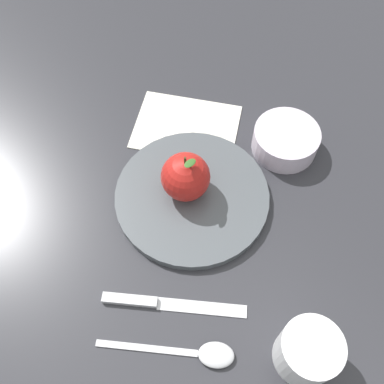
{
  "coord_description": "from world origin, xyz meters",
  "views": [
    {
      "loc": [
        0.21,
        -0.21,
        0.61
      ],
      "look_at": [
        -0.04,
        0.03,
        0.02
      ],
      "focal_mm": 41.03,
      "sensor_mm": 36.0,
      "label": 1
    }
  ],
  "objects_px": {
    "knife": "(161,303)",
    "linen_napkin": "(186,126)",
    "side_bowl": "(288,140)",
    "apple": "(186,177)",
    "spoon": "(199,353)",
    "cup": "(308,351)",
    "dinner_plate": "(192,196)"
  },
  "relations": [
    {
      "from": "apple",
      "to": "spoon",
      "type": "bearing_deg",
      "value": -39.83
    },
    {
      "from": "side_bowl",
      "to": "cup",
      "type": "distance_m",
      "value": 0.34
    },
    {
      "from": "apple",
      "to": "knife",
      "type": "relative_size",
      "value": 0.54
    },
    {
      "from": "side_bowl",
      "to": "cup",
      "type": "height_order",
      "value": "cup"
    },
    {
      "from": "apple",
      "to": "knife",
      "type": "height_order",
      "value": "apple"
    },
    {
      "from": "side_bowl",
      "to": "linen_napkin",
      "type": "height_order",
      "value": "side_bowl"
    },
    {
      "from": "apple",
      "to": "cup",
      "type": "distance_m",
      "value": 0.29
    },
    {
      "from": "dinner_plate",
      "to": "cup",
      "type": "distance_m",
      "value": 0.28
    },
    {
      "from": "cup",
      "to": "spoon",
      "type": "height_order",
      "value": "cup"
    },
    {
      "from": "side_bowl",
      "to": "knife",
      "type": "distance_m",
      "value": 0.34
    },
    {
      "from": "cup",
      "to": "dinner_plate",
      "type": "bearing_deg",
      "value": 166.71
    },
    {
      "from": "cup",
      "to": "knife",
      "type": "distance_m",
      "value": 0.21
    },
    {
      "from": "cup",
      "to": "apple",
      "type": "bearing_deg",
      "value": 167.56
    },
    {
      "from": "linen_napkin",
      "to": "dinner_plate",
      "type": "bearing_deg",
      "value": -40.39
    },
    {
      "from": "dinner_plate",
      "to": "knife",
      "type": "height_order",
      "value": "dinner_plate"
    },
    {
      "from": "apple",
      "to": "spoon",
      "type": "height_order",
      "value": "apple"
    },
    {
      "from": "apple",
      "to": "spoon",
      "type": "relative_size",
      "value": 0.57
    },
    {
      "from": "side_bowl",
      "to": "spoon",
      "type": "height_order",
      "value": "side_bowl"
    },
    {
      "from": "apple",
      "to": "side_bowl",
      "type": "relative_size",
      "value": 0.82
    },
    {
      "from": "knife",
      "to": "linen_napkin",
      "type": "distance_m",
      "value": 0.32
    },
    {
      "from": "knife",
      "to": "apple",
      "type": "bearing_deg",
      "value": 124.83
    },
    {
      "from": "spoon",
      "to": "side_bowl",
      "type": "bearing_deg",
      "value": 111.46
    },
    {
      "from": "spoon",
      "to": "linen_napkin",
      "type": "xyz_separation_m",
      "value": [
        -0.29,
        0.25,
        -0.0
      ]
    },
    {
      "from": "side_bowl",
      "to": "spoon",
      "type": "bearing_deg",
      "value": -68.54
    },
    {
      "from": "knife",
      "to": "dinner_plate",
      "type": "bearing_deg",
      "value": 121.25
    },
    {
      "from": "linen_napkin",
      "to": "cup",
      "type": "bearing_deg",
      "value": -22.47
    },
    {
      "from": "apple",
      "to": "side_bowl",
      "type": "distance_m",
      "value": 0.19
    },
    {
      "from": "apple",
      "to": "linen_napkin",
      "type": "relative_size",
      "value": 0.5
    },
    {
      "from": "side_bowl",
      "to": "linen_napkin",
      "type": "distance_m",
      "value": 0.18
    },
    {
      "from": "dinner_plate",
      "to": "spoon",
      "type": "relative_size",
      "value": 1.56
    },
    {
      "from": "spoon",
      "to": "cup",
      "type": "bearing_deg",
      "value": 44.25
    },
    {
      "from": "dinner_plate",
      "to": "cup",
      "type": "xyz_separation_m",
      "value": [
        0.27,
        -0.06,
        0.03
      ]
    }
  ]
}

